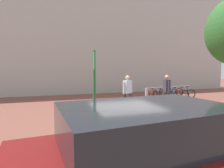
{
  "coord_description": "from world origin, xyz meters",
  "views": [
    {
      "loc": [
        -2.82,
        -6.72,
        2.07
      ],
      "look_at": [
        0.17,
        2.21,
        1.28
      ],
      "focal_mm": 30.55,
      "sensor_mm": 36.0,
      "label": 1
    }
  ],
  "objects_px": {
    "bollard_steel": "(146,96)",
    "car_maroon_wagon": "(154,156)",
    "person_casual_tan": "(128,90)",
    "parking_sign_post": "(94,83)",
    "bike_rack_cluster": "(169,94)",
    "person_suited_dark": "(167,89)",
    "bike_at_sign": "(96,129)"
  },
  "relations": [
    {
      "from": "bike_at_sign",
      "to": "car_maroon_wagon",
      "type": "bearing_deg",
      "value": -85.26
    },
    {
      "from": "bike_at_sign",
      "to": "car_maroon_wagon",
      "type": "xyz_separation_m",
      "value": [
        0.23,
        -2.73,
        0.41
      ]
    },
    {
      "from": "bollard_steel",
      "to": "bike_rack_cluster",
      "type": "bearing_deg",
      "value": 23.05
    },
    {
      "from": "parking_sign_post",
      "to": "bike_rack_cluster",
      "type": "height_order",
      "value": "parking_sign_post"
    },
    {
      "from": "car_maroon_wagon",
      "to": "parking_sign_post",
      "type": "bearing_deg",
      "value": 96.04
    },
    {
      "from": "bike_at_sign",
      "to": "person_suited_dark",
      "type": "distance_m",
      "value": 5.61
    },
    {
      "from": "bike_at_sign",
      "to": "bike_rack_cluster",
      "type": "distance_m",
      "value": 8.71
    },
    {
      "from": "bike_rack_cluster",
      "to": "bollard_steel",
      "type": "distance_m",
      "value": 2.49
    },
    {
      "from": "bike_rack_cluster",
      "to": "person_suited_dark",
      "type": "bearing_deg",
      "value": -127.85
    },
    {
      "from": "bike_at_sign",
      "to": "car_maroon_wagon",
      "type": "distance_m",
      "value": 2.77
    },
    {
      "from": "person_casual_tan",
      "to": "car_maroon_wagon",
      "type": "relative_size",
      "value": 0.39
    },
    {
      "from": "parking_sign_post",
      "to": "bollard_steel",
      "type": "xyz_separation_m",
      "value": [
        4.28,
        4.85,
        -1.22
      ]
    },
    {
      "from": "person_suited_dark",
      "to": "car_maroon_wagon",
      "type": "height_order",
      "value": "person_suited_dark"
    },
    {
      "from": "person_casual_tan",
      "to": "car_maroon_wagon",
      "type": "distance_m",
      "value": 6.48
    },
    {
      "from": "bike_at_sign",
      "to": "person_casual_tan",
      "type": "height_order",
      "value": "person_casual_tan"
    },
    {
      "from": "bike_at_sign",
      "to": "bike_rack_cluster",
      "type": "height_order",
      "value": "bike_at_sign"
    },
    {
      "from": "bike_at_sign",
      "to": "parking_sign_post",
      "type": "bearing_deg",
      "value": -137.94
    },
    {
      "from": "person_suited_dark",
      "to": "car_maroon_wagon",
      "type": "xyz_separation_m",
      "value": [
        -4.31,
        -5.97,
        -0.23
      ]
    },
    {
      "from": "bollard_steel",
      "to": "car_maroon_wagon",
      "type": "bearing_deg",
      "value": -117.94
    },
    {
      "from": "bollard_steel",
      "to": "car_maroon_wagon",
      "type": "distance_m",
      "value": 8.53
    },
    {
      "from": "parking_sign_post",
      "to": "person_casual_tan",
      "type": "bearing_deg",
      "value": 54.32
    },
    {
      "from": "bollard_steel",
      "to": "parking_sign_post",
      "type": "bearing_deg",
      "value": -131.4
    },
    {
      "from": "parking_sign_post",
      "to": "person_suited_dark",
      "type": "height_order",
      "value": "parking_sign_post"
    },
    {
      "from": "person_suited_dark",
      "to": "bike_rack_cluster",
      "type": "bearing_deg",
      "value": 52.15
    },
    {
      "from": "bike_rack_cluster",
      "to": "car_maroon_wagon",
      "type": "bearing_deg",
      "value": -126.46
    },
    {
      "from": "car_maroon_wagon",
      "to": "bike_at_sign",
      "type": "bearing_deg",
      "value": 94.74
    },
    {
      "from": "person_casual_tan",
      "to": "car_maroon_wagon",
      "type": "xyz_separation_m",
      "value": [
        -2.17,
        -6.1,
        -0.23
      ]
    },
    {
      "from": "person_suited_dark",
      "to": "person_casual_tan",
      "type": "bearing_deg",
      "value": 176.52
    },
    {
      "from": "bollard_steel",
      "to": "person_suited_dark",
      "type": "distance_m",
      "value": 1.68
    },
    {
      "from": "parking_sign_post",
      "to": "bike_rack_cluster",
      "type": "distance_m",
      "value": 8.88
    },
    {
      "from": "bike_rack_cluster",
      "to": "bollard_steel",
      "type": "bearing_deg",
      "value": -156.95
    },
    {
      "from": "bike_at_sign",
      "to": "car_maroon_wagon",
      "type": "relative_size",
      "value": 0.38
    }
  ]
}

